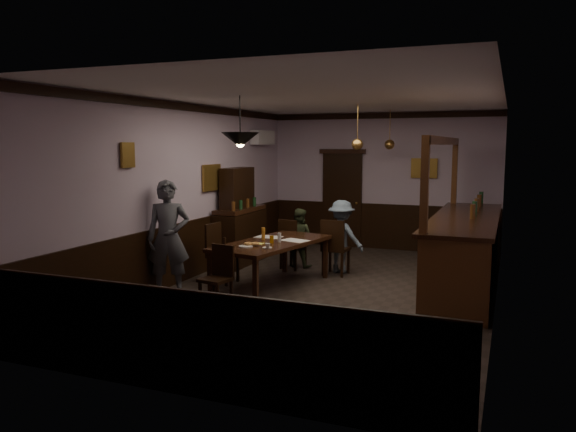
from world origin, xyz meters
The scene contains 31 objects.
room centered at (0.00, 0.00, 1.50)m, with size 5.01×8.01×3.01m.
dining_table centered at (-0.90, -0.05, 0.69)m, with size 1.41×2.35×0.75m.
chair_far_left centered at (-1.10, 1.29, 0.51)m, with size 0.49×0.49×0.94m.
chair_far_right centered at (-0.20, 1.11, 0.55)m, with size 0.45×0.45×1.00m.
chair_near centered at (-1.16, -1.35, 0.48)m, with size 0.44×0.44×0.88m.
chair_side centered at (-1.85, -0.07, 0.54)m, with size 0.47×0.47×0.99m.
person_standing centered at (-2.17, -1.07, 0.89)m, with size 0.65×0.42×1.77m, color #4C4E57.
person_seated_left centered at (-1.04, 1.56, 0.56)m, with size 0.54×0.42×1.11m, color #394429.
person_seated_right centered at (-0.16, 1.39, 0.66)m, with size 0.85×0.49×1.31m, color slate.
newspaper_left centered at (-1.12, 0.33, 0.75)m, with size 0.42×0.30×0.01m, color silver.
newspaper_right centered at (-0.58, 0.16, 0.75)m, with size 0.42×0.30×0.01m, color silver.
napkin centered at (-1.02, -0.30, 0.75)m, with size 0.15×0.15×0.00m, color #FEF65D.
saucer centered at (-0.74, -0.60, 0.76)m, with size 0.15×0.15×0.01m, color white.
coffee_cup centered at (-0.70, -0.66, 0.80)m, with size 0.08×0.08×0.07m, color white.
pastry_plate centered at (-1.09, -0.62, 0.76)m, with size 0.22×0.22×0.01m, color white.
pastry_ring_a centered at (-1.08, -0.54, 0.79)m, with size 0.13×0.13×0.04m, color #C68C47.
pastry_ring_b centered at (-0.98, -0.51, 0.79)m, with size 0.13×0.13×0.04m, color #C68C47.
soda_can centered at (-0.84, -0.19, 0.81)m, with size 0.07×0.07×0.12m, color orange.
beer_glass centered at (-1.10, 0.07, 0.85)m, with size 0.06×0.06×0.20m, color #BF721E.
water_glass centered at (-0.76, -0.06, 0.82)m, with size 0.06×0.06×0.15m, color silver.
pepper_mill centered at (-1.40, -0.72, 0.82)m, with size 0.04×0.04×0.14m, color black.
sideboard centered at (-2.21, 1.41, 0.75)m, with size 0.50×1.41×1.86m.
bar_counter centered at (1.99, 1.15, 0.61)m, with size 1.00×4.31×2.42m.
door_back centered at (-0.90, 3.95, 1.05)m, with size 0.90×0.06×2.10m, color black.
ac_unit centered at (-2.38, 2.90, 2.45)m, with size 0.20×0.85×0.30m.
picture_left_small centered at (-2.46, -1.60, 2.15)m, with size 0.04×0.28×0.36m.
picture_left_large centered at (-2.46, 0.80, 1.70)m, with size 0.04×0.62×0.48m.
picture_back centered at (0.90, 3.96, 1.80)m, with size 0.55×0.04×0.42m.
pendant_iron centered at (-1.06, -0.83, 2.36)m, with size 0.56×0.56×0.75m.
pendant_brass_mid centered at (0.10, 1.42, 2.30)m, with size 0.20×0.20×0.81m.
pendant_brass_far centered at (0.30, 3.22, 2.30)m, with size 0.20×0.20×0.81m.
Camera 1 is at (2.64, -8.21, 2.30)m, focal length 35.00 mm.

